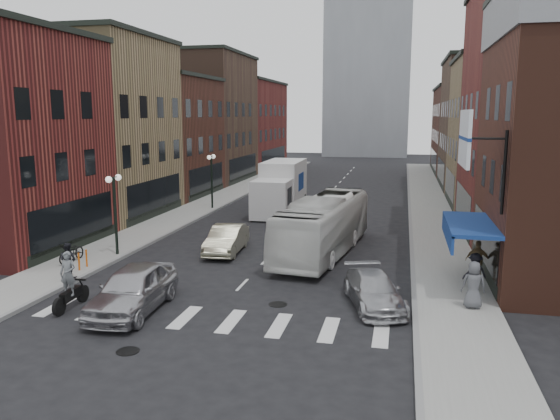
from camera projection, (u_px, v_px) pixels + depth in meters
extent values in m
plane|color=black|center=(235.00, 292.00, 21.86)|extent=(160.00, 160.00, 0.00)
cube|color=gray|center=(216.00, 200.00, 44.83)|extent=(3.00, 74.00, 0.15)
cube|color=gray|center=(430.00, 208.00, 41.14)|extent=(3.00, 74.00, 0.15)
cube|color=gray|center=(234.00, 202.00, 44.51)|extent=(0.20, 74.00, 0.16)
cube|color=gray|center=(410.00, 208.00, 41.48)|extent=(0.20, 74.00, 0.16)
cube|color=silver|center=(209.00, 319.00, 18.98)|extent=(12.00, 2.20, 0.01)
cube|color=black|center=(75.00, 221.00, 28.08)|extent=(0.08, 7.20, 2.20)
cube|color=olive|center=(86.00, 130.00, 37.52)|extent=(10.00, 10.00, 12.00)
cube|color=black|center=(156.00, 195.00, 37.21)|extent=(0.08, 8.00, 2.20)
cube|color=black|center=(81.00, 37.00, 36.46)|extent=(10.30, 10.20, 0.30)
cube|color=#4B261A|center=(152.00, 138.00, 47.30)|extent=(10.00, 10.00, 10.00)
cube|color=black|center=(207.00, 178.00, 46.81)|extent=(0.08, 8.00, 2.20)
cube|color=black|center=(149.00, 77.00, 46.41)|extent=(10.30, 10.20, 0.30)
cube|color=#482F24|center=(197.00, 119.00, 57.61)|extent=(10.00, 12.00, 13.00)
cube|color=black|center=(243.00, 167.00, 57.38)|extent=(0.08, 9.60, 2.20)
cube|color=black|center=(196.00, 54.00, 56.46)|extent=(10.30, 12.20, 0.30)
cube|color=maroon|center=(237.00, 126.00, 71.23)|extent=(10.00, 16.00, 11.00)
cube|color=black|center=(274.00, 157.00, 70.83)|extent=(0.08, 12.80, 2.20)
cube|color=black|center=(236.00, 82.00, 70.25)|extent=(10.30, 16.20, 0.30)
cube|color=black|center=(486.00, 241.00, 23.73)|extent=(0.08, 7.20, 2.20)
cube|color=black|center=(463.00, 206.00, 32.86)|extent=(0.08, 8.00, 2.20)
cube|color=olive|center=(522.00, 135.00, 40.71)|extent=(10.00, 10.00, 11.00)
cube|color=black|center=(450.00, 185.00, 42.47)|extent=(0.08, 8.00, 2.20)
cube|color=black|center=(528.00, 57.00, 39.73)|extent=(10.30, 10.20, 0.30)
cube|color=#482F24|center=(498.00, 125.00, 51.19)|extent=(10.00, 12.00, 12.00)
cube|color=black|center=(441.00, 171.00, 53.04)|extent=(0.08, 9.60, 2.20)
cube|color=black|center=(503.00, 58.00, 50.13)|extent=(10.30, 12.20, 0.30)
cube|color=#4B261A|center=(478.00, 132.00, 64.82)|extent=(10.00, 16.00, 10.00)
cube|color=black|center=(434.00, 159.00, 66.48)|extent=(0.08, 12.80, 2.20)
cube|color=black|center=(481.00, 87.00, 63.92)|extent=(10.30, 16.20, 0.30)
cube|color=navy|center=(470.00, 224.00, 21.82)|extent=(1.80, 5.00, 0.15)
cube|color=navy|center=(448.00, 232.00, 22.07)|extent=(0.10, 5.00, 0.70)
cylinder|color=black|center=(504.00, 173.00, 19.33)|extent=(0.12, 0.12, 3.00)
cylinder|color=black|center=(486.00, 138.00, 19.27)|extent=(1.40, 0.08, 0.08)
cube|color=silver|center=(465.00, 138.00, 19.42)|extent=(0.12, 3.00, 2.00)
cube|color=#9399A0|center=(370.00, 7.00, 92.46)|extent=(14.00, 14.00, 50.00)
cylinder|color=black|center=(116.00, 218.00, 26.96)|extent=(0.14, 0.14, 4.00)
cylinder|color=black|center=(113.00, 177.00, 26.62)|extent=(0.06, 0.90, 0.06)
sphere|color=white|center=(109.00, 180.00, 26.19)|extent=(0.32, 0.32, 0.32)
sphere|color=white|center=(118.00, 177.00, 27.06)|extent=(0.32, 0.32, 0.32)
cylinder|color=black|center=(212.00, 183.00, 40.41)|extent=(0.14, 0.14, 4.00)
cylinder|color=black|center=(211.00, 156.00, 40.07)|extent=(0.06, 0.90, 0.06)
sphere|color=white|center=(209.00, 157.00, 39.64)|extent=(0.32, 0.32, 0.32)
sphere|color=white|center=(213.00, 156.00, 40.51)|extent=(0.32, 0.32, 0.32)
cylinder|color=#D8590C|center=(79.00, 262.00, 24.38)|extent=(0.08, 0.08, 0.80)
cylinder|color=#D8590C|center=(87.00, 258.00, 24.95)|extent=(0.08, 0.08, 0.80)
cube|color=silver|center=(272.00, 199.00, 36.81)|extent=(2.51, 2.71, 2.58)
cube|color=black|center=(271.00, 195.00, 36.77)|extent=(2.53, 1.48, 1.13)
cube|color=silver|center=(284.00, 181.00, 40.44)|extent=(2.65, 5.39, 2.99)
cube|color=navy|center=(284.00, 181.00, 40.44)|extent=(2.64, 2.10, 1.24)
cube|color=black|center=(283.00, 204.00, 40.54)|extent=(2.35, 6.73, 0.36)
cylinder|color=black|center=(255.00, 211.00, 37.43)|extent=(0.29, 0.93, 0.93)
cylinder|color=black|center=(289.00, 213.00, 36.92)|extent=(0.29, 0.93, 0.93)
cylinder|color=black|center=(268.00, 203.00, 40.80)|extent=(0.29, 0.93, 0.93)
cylinder|color=black|center=(299.00, 205.00, 40.28)|extent=(0.29, 0.93, 0.93)
cylinder|color=black|center=(274.00, 199.00, 42.78)|extent=(0.29, 0.93, 0.93)
cylinder|color=black|center=(304.00, 200.00, 42.26)|extent=(0.29, 0.93, 0.93)
cylinder|color=black|center=(83.00, 294.00, 20.72)|extent=(0.14, 0.65, 0.65)
cylinder|color=black|center=(59.00, 307.00, 19.29)|extent=(0.14, 0.65, 0.65)
cube|color=black|center=(71.00, 294.00, 19.97)|extent=(0.32, 1.20, 0.35)
cube|color=black|center=(79.00, 280.00, 20.42)|extent=(0.55, 0.10, 0.06)
imported|color=slate|center=(68.00, 274.00, 19.73)|extent=(0.62, 0.43, 1.63)
imported|color=silver|center=(324.00, 226.00, 27.74)|extent=(3.76, 10.71, 2.92)
imported|color=#B5B4B9|center=(133.00, 289.00, 19.64)|extent=(2.23, 5.01, 1.67)
imported|color=beige|center=(227.00, 239.00, 28.01)|extent=(1.77, 4.36, 1.41)
imported|color=#ABACB0|center=(374.00, 291.00, 20.16)|extent=(2.89, 4.53, 1.22)
imported|color=black|center=(72.00, 252.00, 25.79)|extent=(0.71, 1.81, 0.93)
imported|color=black|center=(68.00, 260.00, 23.22)|extent=(0.77, 0.48, 1.53)
imported|color=black|center=(475.00, 272.00, 21.48)|extent=(1.10, 0.85, 1.53)
imported|color=olive|center=(478.00, 261.00, 22.83)|extent=(1.09, 0.73, 1.71)
imported|color=#505257|center=(474.00, 285.00, 19.55)|extent=(0.88, 0.61, 1.73)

